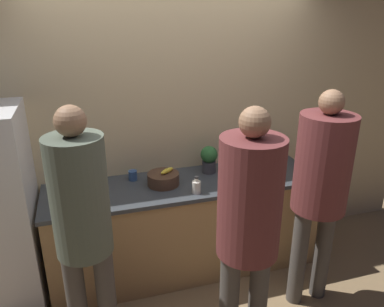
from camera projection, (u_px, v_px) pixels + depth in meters
name	position (u px, v px, depth m)	size (l,w,h in m)	color
ground_plane	(197.00, 291.00, 3.27)	(14.00, 14.00, 0.00)	#8C704C
wall_back	(174.00, 126.00, 3.44)	(5.20, 0.06, 2.60)	#D6BC8C
counter	(185.00, 225.00, 3.45)	(2.41, 0.70, 0.89)	tan
person_left	(82.00, 220.00, 2.30)	(0.35, 0.35, 1.81)	#4C4742
person_center	(249.00, 218.00, 2.28)	(0.39, 0.39, 1.81)	#4C4742
person_right	(321.00, 179.00, 2.82)	(0.41, 0.41, 1.79)	#4C4742
fruit_bowl	(163.00, 179.00, 3.22)	(0.27, 0.27, 0.14)	#4C3323
utensil_crock	(272.00, 155.00, 3.69)	(0.12, 0.12, 0.28)	#ADA393
bottle_clear	(196.00, 186.00, 3.07)	(0.07, 0.07, 0.15)	silver
cup_blue	(133.00, 175.00, 3.31)	(0.08, 0.08, 0.09)	#335184
potted_plant	(209.00, 158.00, 3.44)	(0.16, 0.16, 0.25)	#3D3D42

